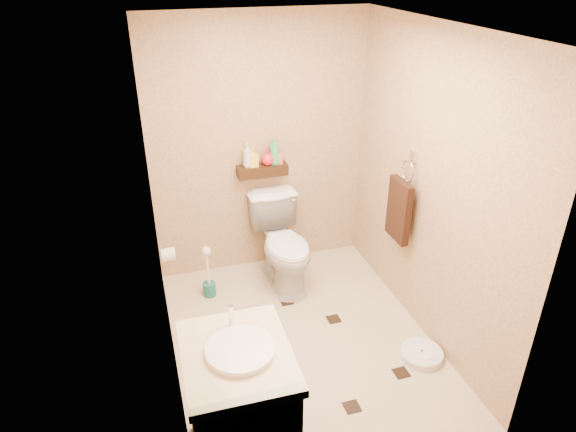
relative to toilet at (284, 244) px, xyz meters
name	(u,v)px	position (x,y,z in m)	size (l,w,h in m)	color
ground	(302,340)	(-0.10, -0.83, -0.41)	(2.50, 2.50, 0.00)	#CAB594
wall_back	(260,149)	(-0.10, 0.42, 0.79)	(2.00, 0.04, 2.40)	tan
wall_front	(385,315)	(-0.10, -2.08, 0.79)	(2.00, 0.04, 2.40)	tan
wall_left	(159,228)	(-1.10, -0.83, 0.79)	(0.04, 2.50, 2.40)	tan
wall_right	(429,190)	(0.90, -0.83, 0.79)	(0.04, 2.50, 2.40)	tan
ceiling	(307,27)	(-0.10, -0.83, 1.99)	(2.00, 2.50, 0.02)	silver
wall_shelf	(262,170)	(-0.10, 0.34, 0.61)	(0.46, 0.14, 0.10)	#32200D
floor_accents	(309,343)	(-0.06, -0.89, -0.41)	(1.23, 1.38, 0.01)	black
toilet	(284,244)	(0.00, 0.00, 0.00)	(0.46, 0.81, 0.82)	white
vanity	(240,409)	(-0.80, -1.78, 0.04)	(0.61, 0.73, 1.02)	brown
bathroom_scale	(421,354)	(0.72, -1.30, -0.38)	(0.42, 0.42, 0.07)	white
toilet_brush	(209,279)	(-0.71, -0.01, -0.23)	(0.12, 0.12, 0.51)	#18605C
towel_ring	(400,208)	(0.81, -0.58, 0.53)	(0.12, 0.30, 0.76)	silver
toilet_paper	(168,254)	(-1.04, -0.18, 0.19)	(0.12, 0.11, 0.12)	white
bottle_a	(248,155)	(-0.23, 0.34, 0.77)	(0.09, 0.09, 0.23)	silver
bottle_b	(253,157)	(-0.19, 0.34, 0.75)	(0.08, 0.08, 0.18)	yellow
bottle_c	(268,157)	(-0.05, 0.34, 0.74)	(0.12, 0.12, 0.15)	red
bottle_d	(275,151)	(0.02, 0.34, 0.78)	(0.10, 0.10, 0.25)	#37A65E
bottle_e	(278,155)	(0.05, 0.34, 0.74)	(0.07, 0.07, 0.16)	#C76342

